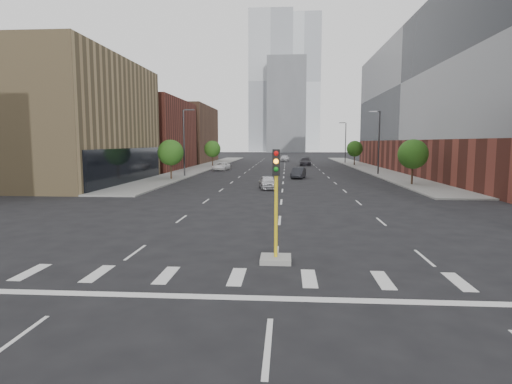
# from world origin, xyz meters

# --- Properties ---
(sidewalk_left_far) EXTENTS (5.00, 92.00, 0.15)m
(sidewalk_left_far) POSITION_xyz_m (-15.00, 74.00, 0.07)
(sidewalk_left_far) COLOR gray
(sidewalk_left_far) RESTS_ON ground
(sidewalk_right_far) EXTENTS (5.00, 92.00, 0.15)m
(sidewalk_right_far) POSITION_xyz_m (15.00, 74.00, 0.07)
(sidewalk_right_far) COLOR gray
(sidewalk_right_far) RESTS_ON ground
(building_left_mid) EXTENTS (20.00, 24.00, 14.00)m
(building_left_mid) POSITION_xyz_m (-27.50, 40.00, 7.00)
(building_left_mid) COLOR #9B8157
(building_left_mid) RESTS_ON ground
(building_left_far_a) EXTENTS (20.00, 22.00, 12.00)m
(building_left_far_a) POSITION_xyz_m (-27.50, 66.00, 6.00)
(building_left_far_a) COLOR brown
(building_left_far_a) RESTS_ON ground
(building_left_far_b) EXTENTS (20.00, 24.00, 13.00)m
(building_left_far_b) POSITION_xyz_m (-27.50, 92.00, 6.50)
(building_left_far_b) COLOR brown
(building_left_far_b) RESTS_ON ground
(building_right_main) EXTENTS (24.00, 70.00, 22.00)m
(building_right_main) POSITION_xyz_m (29.50, 60.00, 11.00)
(building_right_main) COLOR brown
(building_right_main) RESTS_ON ground
(tower_left) EXTENTS (22.00, 22.00, 70.00)m
(tower_left) POSITION_xyz_m (-8.00, 220.00, 35.00)
(tower_left) COLOR #B2B7BC
(tower_left) RESTS_ON ground
(tower_right) EXTENTS (20.00, 20.00, 80.00)m
(tower_right) POSITION_xyz_m (10.00, 260.00, 40.00)
(tower_right) COLOR #B2B7BC
(tower_right) RESTS_ON ground
(tower_mid) EXTENTS (18.00, 18.00, 44.00)m
(tower_mid) POSITION_xyz_m (0.00, 200.00, 22.00)
(tower_mid) COLOR slate
(tower_mid) RESTS_ON ground
(median_traffic_signal) EXTENTS (1.20, 1.20, 4.40)m
(median_traffic_signal) POSITION_xyz_m (0.00, 8.97, 0.97)
(median_traffic_signal) COLOR #999993
(median_traffic_signal) RESTS_ON ground
(streetlight_right_a) EXTENTS (1.60, 0.22, 9.07)m
(streetlight_right_a) POSITION_xyz_m (13.41, 55.00, 5.01)
(streetlight_right_a) COLOR #2D2D30
(streetlight_right_a) RESTS_ON ground
(streetlight_right_b) EXTENTS (1.60, 0.22, 9.07)m
(streetlight_right_b) POSITION_xyz_m (13.41, 90.00, 5.01)
(streetlight_right_b) COLOR #2D2D30
(streetlight_right_b) RESTS_ON ground
(streetlight_left) EXTENTS (1.60, 0.22, 9.07)m
(streetlight_left) POSITION_xyz_m (-13.41, 50.00, 5.01)
(streetlight_left) COLOR #2D2D30
(streetlight_left) RESTS_ON ground
(tree_left_near) EXTENTS (3.20, 3.20, 4.85)m
(tree_left_near) POSITION_xyz_m (-14.00, 45.00, 3.39)
(tree_left_near) COLOR #382619
(tree_left_near) RESTS_ON ground
(tree_left_far) EXTENTS (3.20, 3.20, 4.85)m
(tree_left_far) POSITION_xyz_m (-14.00, 75.00, 3.39)
(tree_left_far) COLOR #382619
(tree_left_far) RESTS_ON ground
(tree_right_near) EXTENTS (3.20, 3.20, 4.85)m
(tree_right_near) POSITION_xyz_m (14.00, 40.00, 3.39)
(tree_right_near) COLOR #382619
(tree_right_near) RESTS_ON ground
(tree_right_far) EXTENTS (3.20, 3.20, 4.85)m
(tree_right_far) POSITION_xyz_m (14.00, 80.00, 3.39)
(tree_right_far) COLOR #382619
(tree_right_far) RESTS_ON ground
(car_near_left) EXTENTS (2.16, 4.15, 1.35)m
(car_near_left) POSITION_xyz_m (-1.50, 35.44, 0.67)
(car_near_left) COLOR silver
(car_near_left) RESTS_ON ground
(car_mid_right) EXTENTS (2.17, 4.45, 1.41)m
(car_mid_right) POSITION_xyz_m (1.94, 48.49, 0.70)
(car_mid_right) COLOR #222428
(car_mid_right) RESTS_ON ground
(car_far_left) EXTENTS (2.80, 5.07, 1.35)m
(car_far_left) POSITION_xyz_m (-10.50, 63.35, 0.67)
(car_far_left) COLOR white
(car_far_left) RESTS_ON ground
(car_deep_right) EXTENTS (2.49, 5.58, 1.59)m
(car_deep_right) POSITION_xyz_m (4.17, 79.44, 0.80)
(car_deep_right) COLOR black
(car_deep_right) RESTS_ON ground
(car_distant) EXTENTS (2.34, 4.86, 1.60)m
(car_distant) POSITION_xyz_m (-0.12, 98.08, 0.80)
(car_distant) COLOR silver
(car_distant) RESTS_ON ground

